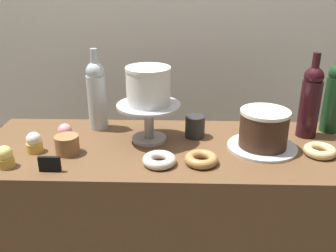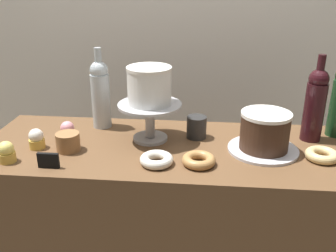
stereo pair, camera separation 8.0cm
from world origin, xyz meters
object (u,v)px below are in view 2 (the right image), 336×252
Objects in this scene: wine_bottle_dark_red at (315,103)px; cookie_stack at (68,142)px; cupcake_vanilla at (37,139)px; donut_sugar at (157,160)px; wine_bottle_clear at (100,93)px; donut_glazed at (322,155)px; cupcake_lemon at (7,152)px; price_sign_chalkboard at (48,160)px; white_layer_cake at (149,86)px; cake_stand_pedestal at (150,115)px; coffee_cup_ceramic at (197,127)px; cupcake_strawberry at (68,131)px; donut_maple at (199,160)px; chocolate_round_cake at (265,131)px.

cookie_stack is (-0.89, -0.18, -0.11)m from wine_bottle_dark_red.
donut_sugar is (0.45, -0.08, -0.02)m from cupcake_vanilla.
wine_bottle_clear is 0.86m from donut_glazed.
wine_bottle_clear is 4.38× the size of cupcake_lemon.
cupcake_vanilla is at bearing 125.40° from price_sign_chalkboard.
white_layer_cake is 0.61m from wine_bottle_dark_red.
cupcake_lemon is 1.06× the size of price_sign_chalkboard.
cake_stand_pedestal reaches higher than cookie_stack.
donut_glazed is at bearing -10.18° from white_layer_cake.
price_sign_chalkboard reaches higher than donut_glazed.
coffee_cup_ceramic is (0.39, -0.08, -0.10)m from wine_bottle_clear.
wine_bottle_dark_red is 0.97m from price_sign_chalkboard.
cupcake_lemon reaches higher than donut_sugar.
wine_bottle_dark_red is 3.83× the size of coffee_cup_ceramic.
cake_stand_pedestal is 2.83× the size of cookie_stack.
cupcake_strawberry is at bearing 93.30° from price_sign_chalkboard.
wine_bottle_clear is 3.83× the size of coffee_cup_ceramic.
white_layer_cake is at bearing 103.89° from donut_sugar.
donut_maple is (0.19, -0.19, -0.08)m from cake_stand_pedestal.
wine_bottle_clear reaches higher than cupcake_lemon.
donut_glazed is 0.46m from coffee_cup_ceramic.
cupcake_strawberry is at bearing 54.15° from cupcake_lemon.
cupcake_lemon reaches higher than donut_glazed.
white_layer_cake reaches higher than donut_glazed.
cupcake_lemon is at bearing -157.10° from coffee_cup_ceramic.
chocolate_round_cake reaches higher than coffee_cup_ceramic.
wine_bottle_dark_red is at bearing 11.74° from cookie_stack.
wine_bottle_dark_red is at bearing 19.23° from price_sign_chalkboard.
cake_stand_pedestal is 2.12× the size of donut_glazed.
donut_maple is at bearing -169.44° from donut_glazed.
price_sign_chalkboard is at bearing -170.40° from donut_sugar.
chocolate_round_cake is 0.21m from donut_glazed.
wine_bottle_clear is 0.43m from donut_sugar.
donut_glazed is at bearing -90.99° from wine_bottle_dark_red.
wine_bottle_clear is at bearing 152.12° from cake_stand_pedestal.
wine_bottle_dark_red is 4.38× the size of cupcake_vanilla.
chocolate_round_cake is 0.74m from price_sign_chalkboard.
donut_maple is at bearing -150.71° from chocolate_round_cake.
cupcake_vanilla is (-0.18, -0.23, -0.11)m from wine_bottle_clear.
wine_bottle_clear is 0.31m from cupcake_vanilla.
donut_glazed is (0.42, 0.08, 0.00)m from donut_maple.
donut_maple is 0.23m from coffee_cup_ceramic.
coffee_cup_ceramic is at bearing 14.76° from cupcake_vanilla.
wine_bottle_dark_red is at bearing 24.71° from donut_sugar.
wine_bottle_clear is 0.40m from price_sign_chalkboard.
donut_sugar is 1.33× the size of cookie_stack.
cupcake_lemon is at bearing -125.85° from cupcake_strawberry.
white_layer_cake reaches higher than donut_sugar.
chocolate_round_cake is 1.56× the size of donut_sugar.
donut_glazed is (0.60, -0.11, -0.20)m from white_layer_cake.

